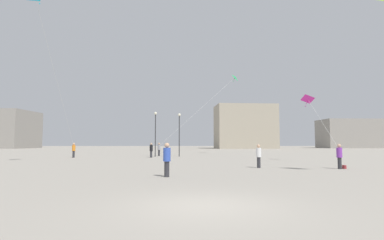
# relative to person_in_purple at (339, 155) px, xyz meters

# --- Properties ---
(ground_plane) EXTENTS (300.00, 300.00, 0.00)m
(ground_plane) POSITION_rel_person_in_purple_xyz_m (-9.68, -11.67, -0.91)
(ground_plane) COLOR #9E9689
(person_in_purple) EXTENTS (0.36, 0.36, 1.66)m
(person_in_purple) POSITION_rel_person_in_purple_xyz_m (0.00, 0.00, 0.00)
(person_in_purple) COLOR #2D2D33
(person_in_purple) RESTS_ON ground_plane
(person_in_white) EXTENTS (0.35, 0.35, 1.62)m
(person_in_white) POSITION_rel_person_in_purple_xyz_m (-5.19, 0.92, -0.02)
(person_in_white) COLOR #2D2D33
(person_in_white) RESTS_ON ground_plane
(person_in_orange) EXTENTS (0.37, 0.37, 1.72)m
(person_in_orange) POSITION_rel_person_in_purple_xyz_m (-23.31, 15.68, 0.03)
(person_in_orange) COLOR #2D2D33
(person_in_orange) RESTS_ON ground_plane
(person_in_black) EXTENTS (0.37, 0.37, 1.71)m
(person_in_black) POSITION_rel_person_in_purple_xyz_m (-14.30, 15.61, 0.03)
(person_in_black) COLOR #2D2D33
(person_in_black) RESTS_ON ground_plane
(person_in_grey) EXTENTS (0.37, 0.37, 1.72)m
(person_in_grey) POSITION_rel_person_in_purple_xyz_m (-13.76, 19.85, 0.03)
(person_in_grey) COLOR #2D2D33
(person_in_grey) RESTS_ON ground_plane
(person_in_blue) EXTENTS (0.38, 0.38, 1.74)m
(person_in_blue) POSITION_rel_person_in_purple_xyz_m (-11.20, -4.51, 0.04)
(person_in_blue) COLOR #2D2D33
(person_in_blue) RESTS_ON ground_plane
(kite_emerald_diamond) EXTENTS (11.79, 6.59, 10.98)m
(kite_emerald_diamond) POSITION_rel_person_in_purple_xyz_m (-2.80, 25.56, 10.72)
(kite_emerald_diamond) COLOR green
(kite_magenta_delta) EXTENTS (1.97, 9.13, 4.95)m
(kite_magenta_delta) POSITION_rel_person_in_purple_xyz_m (1.40, 8.32, 4.89)
(kite_magenta_delta) COLOR #D12899
(building_left_hall) EXTENTS (12.92, 15.93, 11.57)m
(building_left_hall) POSITION_rel_person_in_purple_xyz_m (-64.68, 75.24, 4.88)
(building_left_hall) COLOR gray
(building_left_hall) RESTS_ON ground_plane
(building_centre_hall) EXTENTS (17.86, 11.60, 12.85)m
(building_centre_hall) POSITION_rel_person_in_purple_xyz_m (7.32, 70.20, 5.52)
(building_centre_hall) COLOR #A39984
(building_centre_hall) RESTS_ON ground_plane
(building_right_hall) EXTENTS (19.16, 10.99, 9.21)m
(building_right_hall) POSITION_rel_person_in_purple_xyz_m (43.32, 78.17, 3.70)
(building_right_hall) COLOR gray
(building_right_hall) RESTS_ON ground_plane
(lamppost_east) EXTENTS (0.36, 0.36, 5.62)m
(lamppost_east) POSITION_rel_person_in_purple_xyz_m (-14.09, 18.27, 2.80)
(lamppost_east) COLOR #2D2D30
(lamppost_east) RESTS_ON ground_plane
(lamppost_west) EXTENTS (0.36, 0.36, 5.46)m
(lamppost_west) POSITION_rel_person_in_purple_xyz_m (-11.09, 18.43, 2.71)
(lamppost_west) COLOR #2D2D30
(lamppost_west) RESTS_ON ground_plane
(handbag_beside_flyer) EXTENTS (0.14, 0.32, 0.24)m
(handbag_beside_flyer) POSITION_rel_person_in_purple_xyz_m (0.35, 0.10, -0.79)
(handbag_beside_flyer) COLOR maroon
(handbag_beside_flyer) RESTS_ON ground_plane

